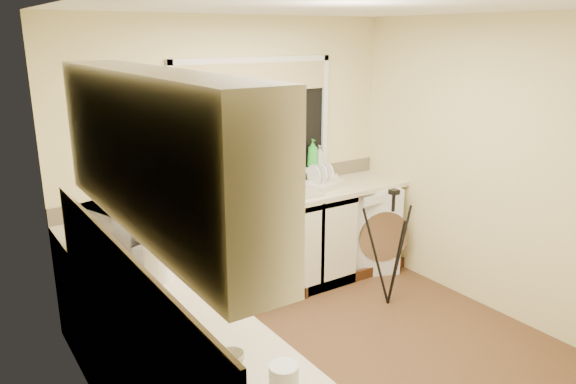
# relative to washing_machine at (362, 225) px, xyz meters

# --- Properties ---
(floor) EXTENTS (3.20, 3.20, 0.00)m
(floor) POSITION_rel_washing_machine_xyz_m (-1.26, -1.18, -0.43)
(floor) COLOR brown
(floor) RESTS_ON ground
(ceiling) EXTENTS (3.20, 3.20, 0.00)m
(ceiling) POSITION_rel_washing_machine_xyz_m (-1.26, -1.18, 2.02)
(ceiling) COLOR white
(ceiling) RESTS_ON ground
(wall_back) EXTENTS (3.20, 0.00, 3.20)m
(wall_back) POSITION_rel_washing_machine_xyz_m (-1.26, 0.32, 0.79)
(wall_back) COLOR beige
(wall_back) RESTS_ON ground
(wall_front) EXTENTS (3.20, 0.00, 3.20)m
(wall_front) POSITION_rel_washing_machine_xyz_m (-1.26, -2.68, 0.79)
(wall_front) COLOR beige
(wall_front) RESTS_ON ground
(wall_left) EXTENTS (0.00, 3.00, 3.00)m
(wall_left) POSITION_rel_washing_machine_xyz_m (-2.86, -1.18, 0.79)
(wall_left) COLOR beige
(wall_left) RESTS_ON ground
(wall_right) EXTENTS (0.00, 3.00, 3.00)m
(wall_right) POSITION_rel_washing_machine_xyz_m (0.34, -1.18, 0.79)
(wall_right) COLOR beige
(wall_right) RESTS_ON ground
(base_cabinet_back) EXTENTS (2.55, 0.60, 0.86)m
(base_cabinet_back) POSITION_rel_washing_machine_xyz_m (-1.59, 0.02, -0.00)
(base_cabinet_back) COLOR silver
(base_cabinet_back) RESTS_ON floor
(worktop_back) EXTENTS (3.20, 0.60, 0.04)m
(worktop_back) POSITION_rel_washing_machine_xyz_m (-1.26, 0.02, 0.45)
(worktop_back) COLOR beige
(worktop_back) RESTS_ON base_cabinet_back
(worktop_left) EXTENTS (0.60, 2.40, 0.04)m
(worktop_left) POSITION_rel_washing_machine_xyz_m (-2.56, -1.48, 0.45)
(worktop_left) COLOR beige
(worktop_left) RESTS_ON base_cabinet_left
(upper_cabinet) EXTENTS (0.28, 1.90, 0.70)m
(upper_cabinet) POSITION_rel_washing_machine_xyz_m (-2.70, -1.63, 1.37)
(upper_cabinet) COLOR silver
(upper_cabinet) RESTS_ON wall_left
(splashback_left) EXTENTS (0.02, 2.40, 0.45)m
(splashback_left) POSITION_rel_washing_machine_xyz_m (-2.85, -1.48, 0.69)
(splashback_left) COLOR beige
(splashback_left) RESTS_ON wall_left
(splashback_back) EXTENTS (3.20, 0.02, 0.14)m
(splashback_back) POSITION_rel_washing_machine_xyz_m (-1.26, 0.30, 0.54)
(splashback_back) COLOR beige
(splashback_back) RESTS_ON wall_back
(window_glass) EXTENTS (1.50, 0.02, 1.00)m
(window_glass) POSITION_rel_washing_machine_xyz_m (-1.06, 0.30, 1.12)
(window_glass) COLOR black
(window_glass) RESTS_ON wall_back
(window_blind) EXTENTS (1.50, 0.02, 0.25)m
(window_blind) POSITION_rel_washing_machine_xyz_m (-1.06, 0.28, 1.49)
(window_blind) COLOR tan
(window_blind) RESTS_ON wall_back
(windowsill) EXTENTS (1.60, 0.14, 0.03)m
(windowsill) POSITION_rel_washing_machine_xyz_m (-1.06, 0.25, 0.60)
(windowsill) COLOR white
(windowsill) RESTS_ON wall_back
(sink) EXTENTS (0.82, 0.46, 0.03)m
(sink) POSITION_rel_washing_machine_xyz_m (-1.06, 0.02, 0.48)
(sink) COLOR tan
(sink) RESTS_ON worktop_back
(faucet) EXTENTS (0.03, 0.03, 0.24)m
(faucet) POSITION_rel_washing_machine_xyz_m (-1.06, 0.20, 0.59)
(faucet) COLOR silver
(faucet) RESTS_ON worktop_back
(washing_machine) EXTENTS (0.79, 0.78, 0.87)m
(washing_machine) POSITION_rel_washing_machine_xyz_m (0.00, 0.00, 0.00)
(washing_machine) COLOR silver
(washing_machine) RESTS_ON floor
(laptop) EXTENTS (0.36, 0.33, 0.22)m
(laptop) POSITION_rel_washing_machine_xyz_m (-1.77, -0.05, 0.52)
(laptop) COLOR #95969C
(laptop) RESTS_ON worktop_back
(kettle) EXTENTS (0.15, 0.15, 0.20)m
(kettle) POSITION_rel_washing_machine_xyz_m (-2.51, -1.04, 0.57)
(kettle) COLOR white
(kettle) RESTS_ON worktop_left
(dish_rack) EXTENTS (0.46, 0.39, 0.06)m
(dish_rack) POSITION_rel_washing_machine_xyz_m (-0.49, 0.04, 0.50)
(dish_rack) COLOR beige
(dish_rack) RESTS_ON worktop_back
(tripod) EXTENTS (0.57, 0.57, 1.04)m
(tripod) POSITION_rel_washing_machine_xyz_m (-0.35, -0.76, 0.09)
(tripod) COLOR black
(tripod) RESTS_ON floor
(steel_jar) EXTENTS (0.08, 0.08, 0.11)m
(steel_jar) POSITION_rel_washing_machine_xyz_m (-2.63, -1.46, 0.52)
(steel_jar) COLOR silver
(steel_jar) RESTS_ON worktop_left
(microwave) EXTENTS (0.56, 0.68, 0.32)m
(microwave) POSITION_rel_washing_machine_xyz_m (-2.51, -0.54, 0.63)
(microwave) COLOR silver
(microwave) RESTS_ON worktop_left
(plant_a) EXTENTS (0.13, 0.11, 0.23)m
(plant_a) POSITION_rel_washing_machine_xyz_m (-1.57, 0.23, 0.73)
(plant_a) COLOR #999999
(plant_a) RESTS_ON windowsill
(plant_b) EXTENTS (0.16, 0.14, 0.26)m
(plant_b) POSITION_rel_washing_machine_xyz_m (-1.39, 0.22, 0.74)
(plant_b) COLOR #999999
(plant_b) RESTS_ON windowsill
(plant_c) EXTENTS (0.14, 0.14, 0.24)m
(plant_c) POSITION_rel_washing_machine_xyz_m (-1.06, 0.23, 0.74)
(plant_c) COLOR #999999
(plant_c) RESTS_ON windowsill
(plant_d) EXTENTS (0.25, 0.23, 0.24)m
(plant_d) POSITION_rel_washing_machine_xyz_m (-0.80, 0.21, 0.74)
(plant_d) COLOR #999999
(plant_d) RESTS_ON windowsill
(soap_bottle_green) EXTENTS (0.13, 0.13, 0.28)m
(soap_bottle_green) POSITION_rel_washing_machine_xyz_m (-0.46, 0.23, 0.75)
(soap_bottle_green) COLOR green
(soap_bottle_green) RESTS_ON windowsill
(soap_bottle_clear) EXTENTS (0.09, 0.09, 0.20)m
(soap_bottle_clear) POSITION_rel_washing_machine_xyz_m (-0.37, 0.24, 0.72)
(soap_bottle_clear) COLOR #999999
(soap_bottle_clear) RESTS_ON windowsill
(cup_back) EXTENTS (0.12, 0.12, 0.09)m
(cup_back) POSITION_rel_washing_machine_xyz_m (-0.30, 0.11, 0.51)
(cup_back) COLOR white
(cup_back) RESTS_ON worktop_back
(cup_left) EXTENTS (0.15, 0.15, 0.11)m
(cup_left) POSITION_rel_washing_machine_xyz_m (-2.59, -2.11, 0.52)
(cup_left) COLOR beige
(cup_left) RESTS_ON worktop_left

